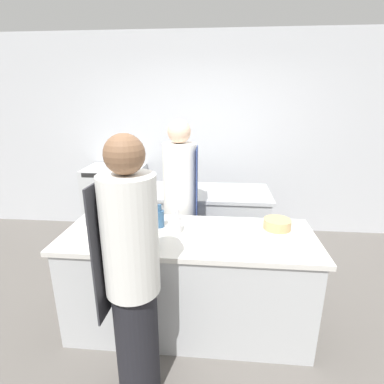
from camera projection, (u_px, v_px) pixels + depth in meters
The scene contains 16 objects.
ground_plane at pixel (188, 322), 2.73m from camera, with size 16.00×16.00×0.00m, color #605B56.
wall_back at pixel (203, 137), 4.32m from camera, with size 8.00×0.06×2.80m.
prep_counter at pixel (188, 280), 2.59m from camera, with size 2.08×0.80×0.88m.
pass_counter at pixel (201, 225), 3.70m from camera, with size 1.61×0.74×0.88m.
oven_range at pixel (117, 201), 4.35m from camera, with size 0.80×0.62×1.00m.
chef_at_prep_near at pixel (132, 277), 1.84m from camera, with size 0.35×0.33×1.78m.
chef_at_stove at pixel (180, 205), 3.09m from camera, with size 0.35×0.34×1.75m.
bottle_olive_oil at pixel (160, 218), 2.57m from camera, with size 0.08×0.08×0.20m.
bottle_vinegar at pixel (117, 206), 2.75m from camera, with size 0.08×0.08×0.29m.
bottle_wine at pixel (177, 224), 2.45m from camera, with size 0.07×0.07×0.21m.
bottle_cooking_oil at pixel (152, 208), 2.73m from camera, with size 0.07×0.07×0.26m.
bottle_sauce at pixel (151, 239), 2.19m from camera, with size 0.08×0.08×0.21m.
bowl_mixing_large at pixel (277, 224), 2.54m from camera, with size 0.23×0.23×0.08m.
bowl_prep_small at pixel (96, 220), 2.67m from camera, with size 0.20×0.20×0.06m.
bowl_ceramic_blue at pixel (109, 233), 2.39m from camera, with size 0.26×0.26×0.08m.
cutting_board at pixel (278, 246), 2.24m from camera, with size 0.32×0.23×0.01m.
Camera 1 is at (0.24, -2.22, 1.97)m, focal length 28.00 mm.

